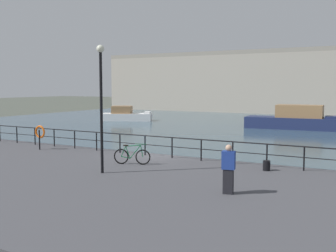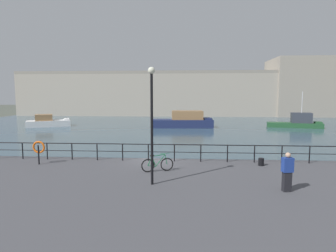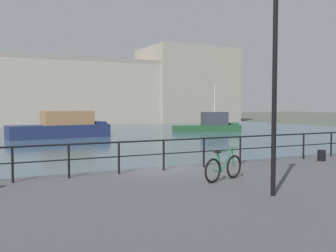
{
  "view_description": "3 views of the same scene",
  "coord_description": "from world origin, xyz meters",
  "px_view_note": "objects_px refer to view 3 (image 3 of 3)",
  "views": [
    {
      "loc": [
        11.32,
        -18.99,
        4.61
      ],
      "look_at": [
        -0.82,
        2.72,
        2.17
      ],
      "focal_mm": 44.08,
      "sensor_mm": 36.0,
      "label": 1
    },
    {
      "loc": [
        2.09,
        -18.07,
        5.06
      ],
      "look_at": [
        0.74,
        2.59,
        2.77
      ],
      "focal_mm": 30.38,
      "sensor_mm": 36.0,
      "label": 2
    },
    {
      "loc": [
        -6.2,
        -13.01,
        3.23
      ],
      "look_at": [
        1.18,
        1.83,
        2.31
      ],
      "focal_mm": 42.38,
      "sensor_mm": 36.0,
      "label": 3
    }
  ],
  "objects_px": {
    "mooring_bollard": "(322,155)",
    "quay_lamp_post": "(275,61)",
    "moored_cabin_cruiser": "(62,127)",
    "moored_white_yacht": "(210,124)",
    "harbor_building": "(63,91)",
    "parked_bicycle": "(224,168)"
  },
  "relations": [
    {
      "from": "harbor_building",
      "to": "parked_bicycle",
      "type": "height_order",
      "value": "harbor_building"
    },
    {
      "from": "moored_white_yacht",
      "to": "quay_lamp_post",
      "type": "relative_size",
      "value": 1.53
    },
    {
      "from": "parked_bicycle",
      "to": "mooring_bollard",
      "type": "xyz_separation_m",
      "value": [
        5.91,
        1.67,
        -0.17
      ]
    },
    {
      "from": "moored_cabin_cruiser",
      "to": "moored_white_yacht",
      "type": "bearing_deg",
      "value": -1.87
    },
    {
      "from": "harbor_building",
      "to": "moored_cabin_cruiser",
      "type": "relative_size",
      "value": 7.93
    },
    {
      "from": "parked_bicycle",
      "to": "quay_lamp_post",
      "type": "xyz_separation_m",
      "value": [
        -0.02,
        -2.2,
        2.96
      ]
    },
    {
      "from": "mooring_bollard",
      "to": "parked_bicycle",
      "type": "bearing_deg",
      "value": -164.2
    },
    {
      "from": "moored_cabin_cruiser",
      "to": "mooring_bollard",
      "type": "bearing_deg",
      "value": -84.75
    },
    {
      "from": "mooring_bollard",
      "to": "harbor_building",
      "type": "bearing_deg",
      "value": 89.1
    },
    {
      "from": "harbor_building",
      "to": "moored_cabin_cruiser",
      "type": "height_order",
      "value": "harbor_building"
    },
    {
      "from": "moored_white_yacht",
      "to": "moored_cabin_cruiser",
      "type": "height_order",
      "value": "moored_white_yacht"
    },
    {
      "from": "moored_white_yacht",
      "to": "mooring_bollard",
      "type": "distance_m",
      "value": 31.03
    },
    {
      "from": "harbor_building",
      "to": "moored_cabin_cruiser",
      "type": "bearing_deg",
      "value": -101.82
    },
    {
      "from": "moored_white_yacht",
      "to": "quay_lamp_post",
      "type": "height_order",
      "value": "quay_lamp_post"
    },
    {
      "from": "moored_white_yacht",
      "to": "moored_cabin_cruiser",
      "type": "relative_size",
      "value": 0.84
    },
    {
      "from": "mooring_bollard",
      "to": "moored_white_yacht",
      "type": "bearing_deg",
      "value": 65.77
    },
    {
      "from": "moored_white_yacht",
      "to": "mooring_bollard",
      "type": "relative_size",
      "value": 18.65
    },
    {
      "from": "mooring_bollard",
      "to": "quay_lamp_post",
      "type": "height_order",
      "value": "quay_lamp_post"
    },
    {
      "from": "harbor_building",
      "to": "moored_white_yacht",
      "type": "relative_size",
      "value": 9.39
    },
    {
      "from": "moored_cabin_cruiser",
      "to": "mooring_bollard",
      "type": "xyz_separation_m",
      "value": [
        4.8,
        -27.43,
        0.14
      ]
    },
    {
      "from": "harbor_building",
      "to": "parked_bicycle",
      "type": "xyz_separation_m",
      "value": [
        -6.76,
        -56.1,
        -4.06
      ]
    },
    {
      "from": "mooring_bollard",
      "to": "quay_lamp_post",
      "type": "bearing_deg",
      "value": -146.85
    }
  ]
}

